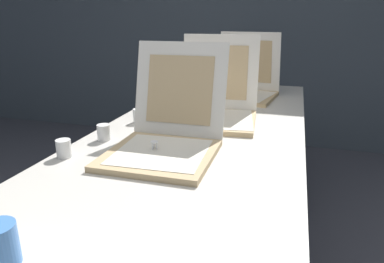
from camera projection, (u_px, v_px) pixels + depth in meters
name	position (u px, v px, depth m)	size (l,w,h in m)	color
wall_back	(258.00, 8.00, 3.28)	(10.00, 0.10, 2.60)	#4C5660
table	(199.00, 141.00, 1.58)	(0.91, 2.45, 0.74)	beige
pizza_box_front	(165.00, 138.00, 1.31)	(0.39, 0.49, 0.39)	tan
pizza_box_middle	(216.00, 109.00, 1.72)	(0.41, 0.42, 0.41)	tan
pizza_box_back	(244.00, 88.00, 2.22)	(0.43, 0.43, 0.40)	tan
cup_white_mid	(139.00, 116.00, 1.70)	(0.05, 0.05, 0.07)	white
cup_white_near_center	(104.00, 132.00, 1.45)	(0.05, 0.05, 0.07)	white
cup_white_near_left	(64.00, 148.00, 1.28)	(0.05, 0.05, 0.07)	white
cup_white_far	(182.00, 100.00, 2.01)	(0.05, 0.05, 0.07)	white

